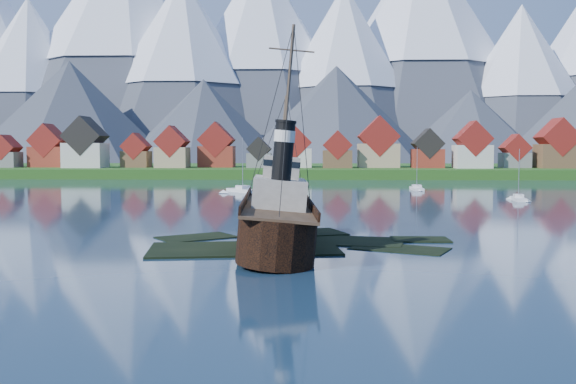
{
  "coord_description": "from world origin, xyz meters",
  "views": [
    {
      "loc": [
        3.44,
        -62.72,
        9.81
      ],
      "look_at": [
        0.93,
        6.0,
        5.0
      ],
      "focal_mm": 40.0,
      "sensor_mm": 36.0,
      "label": 1
    }
  ],
  "objects_px": {
    "sailboat_e": "(417,189)",
    "sailboat_c": "(243,191)",
    "sailboat_d": "(518,199)",
    "tugboat_wreck": "(275,219)"
  },
  "relations": [
    {
      "from": "tugboat_wreck",
      "to": "sailboat_d",
      "type": "relative_size",
      "value": 2.81
    },
    {
      "from": "sailboat_d",
      "to": "sailboat_c",
      "type": "bearing_deg",
      "value": 166.85
    },
    {
      "from": "sailboat_c",
      "to": "sailboat_d",
      "type": "xyz_separation_m",
      "value": [
        53.01,
        -19.5,
        -0.05
      ]
    },
    {
      "from": "sailboat_c",
      "to": "tugboat_wreck",
      "type": "bearing_deg",
      "value": -121.41
    },
    {
      "from": "sailboat_d",
      "to": "sailboat_e",
      "type": "distance_m",
      "value": 31.7
    },
    {
      "from": "sailboat_d",
      "to": "tugboat_wreck",
      "type": "bearing_deg",
      "value": -119.45
    },
    {
      "from": "tugboat_wreck",
      "to": "sailboat_c",
      "type": "xyz_separation_m",
      "value": [
        -11.33,
        75.83,
        -2.52
      ]
    },
    {
      "from": "sailboat_e",
      "to": "sailboat_d",
      "type": "bearing_deg",
      "value": -62.82
    },
    {
      "from": "sailboat_c",
      "to": "sailboat_e",
      "type": "distance_m",
      "value": 40.07
    },
    {
      "from": "sailboat_e",
      "to": "sailboat_c",
      "type": "bearing_deg",
      "value": -166.01
    }
  ]
}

